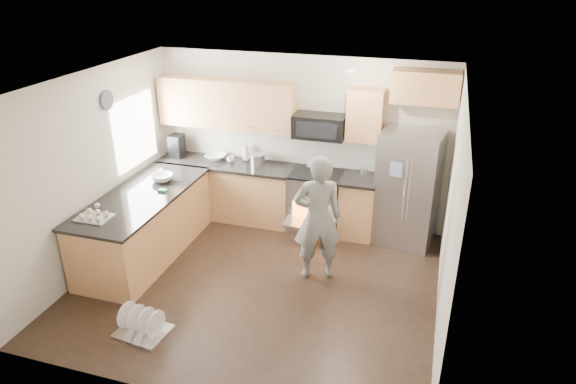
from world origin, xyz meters
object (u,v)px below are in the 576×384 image
(refrigerator, at_px, (408,188))
(person, at_px, (318,218))
(stove_range, at_px, (316,188))
(dish_rack, at_px, (142,326))

(refrigerator, height_order, person, person)
(stove_range, relative_size, dish_rack, 2.96)
(refrigerator, bearing_deg, dish_rack, -121.00)
(person, bearing_deg, stove_range, -97.18)
(stove_range, distance_m, person, 1.35)
(dish_rack, bearing_deg, refrigerator, 49.00)
(stove_range, distance_m, dish_rack, 3.28)
(refrigerator, relative_size, person, 0.99)
(stove_range, bearing_deg, person, -75.43)
(person, height_order, dish_rack, person)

